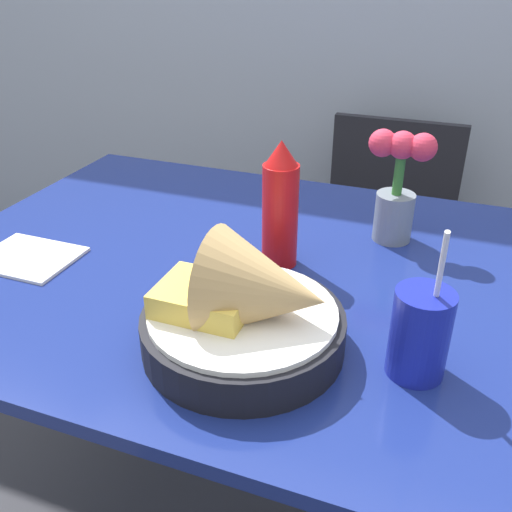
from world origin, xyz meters
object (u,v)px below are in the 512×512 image
at_px(ketchup_bottle, 280,207).
at_px(drink_cup, 419,336).
at_px(chair_far_window, 384,232).
at_px(flower_vase, 397,186).
at_px(food_basket, 251,312).

height_order(ketchup_bottle, drink_cup, drink_cup).
distance_m(chair_far_window, drink_cup, 1.07).
distance_m(ketchup_bottle, drink_cup, 0.35).
bearing_deg(drink_cup, ketchup_bottle, 140.57).
bearing_deg(flower_vase, chair_far_window, 98.05).
xyz_separation_m(food_basket, ketchup_bottle, (-0.04, 0.25, 0.05)).
distance_m(ketchup_bottle, flower_vase, 0.24).
relative_size(food_basket, flower_vase, 1.34).
relative_size(chair_far_window, food_basket, 2.84).
bearing_deg(drink_cup, chair_far_window, 100.18).
bearing_deg(ketchup_bottle, chair_far_window, 83.39).
height_order(chair_far_window, food_basket, food_basket).
distance_m(food_basket, drink_cup, 0.23).
relative_size(ketchup_bottle, drink_cup, 0.99).
height_order(food_basket, flower_vase, flower_vase).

